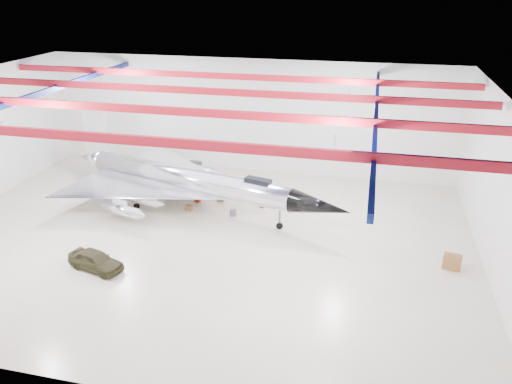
# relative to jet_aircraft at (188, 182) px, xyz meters

# --- Properties ---
(floor) EXTENTS (40.00, 40.00, 0.00)m
(floor) POSITION_rel_jet_aircraft_xyz_m (2.59, -5.05, -2.35)
(floor) COLOR beige
(floor) RESTS_ON ground
(wall_back) EXTENTS (40.00, 0.00, 40.00)m
(wall_back) POSITION_rel_jet_aircraft_xyz_m (2.59, 9.95, 3.15)
(wall_back) COLOR silver
(wall_back) RESTS_ON floor
(wall_right) EXTENTS (0.00, 30.00, 30.00)m
(wall_right) POSITION_rel_jet_aircraft_xyz_m (22.59, -5.05, 3.15)
(wall_right) COLOR silver
(wall_right) RESTS_ON floor
(ceiling) EXTENTS (40.00, 40.00, 0.00)m
(ceiling) POSITION_rel_jet_aircraft_xyz_m (2.59, -5.05, 8.65)
(ceiling) COLOR #0A0F38
(ceiling) RESTS_ON wall_back
(ceiling_structure) EXTENTS (39.50, 29.50, 1.08)m
(ceiling_structure) POSITION_rel_jet_aircraft_xyz_m (2.59, -5.05, 7.98)
(ceiling_structure) COLOR maroon
(ceiling_structure) RESTS_ON ceiling
(jet_aircraft) EXTENTS (25.80, 18.27, 7.15)m
(jet_aircraft) POSITION_rel_jet_aircraft_xyz_m (0.00, 0.00, 0.00)
(jet_aircraft) COLOR silver
(jet_aircraft) RESTS_ON floor
(jeep) EXTENTS (4.23, 2.56, 1.35)m
(jeep) POSITION_rel_jet_aircraft_xyz_m (-2.58, -10.63, -1.67)
(jeep) COLOR #322E19
(jeep) RESTS_ON floor
(desk) EXTENTS (1.25, 0.82, 1.06)m
(desk) POSITION_rel_jet_aircraft_xyz_m (20.42, -5.18, -1.82)
(desk) COLOR brown
(desk) RESTS_ON floor
(crate_ply) EXTENTS (0.70, 0.63, 0.41)m
(crate_ply) POSITION_rel_jet_aircraft_xyz_m (0.22, -0.53, -2.14)
(crate_ply) COLOR olive
(crate_ply) RESTS_ON floor
(toolbox_red) EXTENTS (0.55, 0.48, 0.34)m
(toolbox_red) POSITION_rel_jet_aircraft_xyz_m (0.32, 1.22, -2.18)
(toolbox_red) COLOR maroon
(toolbox_red) RESTS_ON floor
(engine_drum) EXTENTS (0.70, 0.70, 0.49)m
(engine_drum) POSITION_rel_jet_aircraft_xyz_m (4.07, -0.72, -2.10)
(engine_drum) COLOR #59595B
(engine_drum) RESTS_ON floor
(parts_bin) EXTENTS (0.76, 0.65, 0.47)m
(parts_bin) POSITION_rel_jet_aircraft_xyz_m (5.02, 3.15, -2.11)
(parts_bin) COLOR olive
(parts_bin) RESTS_ON floor
(crate_small) EXTENTS (0.38, 0.32, 0.23)m
(crate_small) POSITION_rel_jet_aircraft_xyz_m (-5.61, 1.24, -2.23)
(crate_small) COLOR #59595B
(crate_small) RESTS_ON floor
(tool_chest) EXTENTS (0.61, 0.61, 0.43)m
(tool_chest) POSITION_rel_jet_aircraft_xyz_m (6.01, 1.45, -2.13)
(tool_chest) COLOR maroon
(tool_chest) RESTS_ON floor
(oil_barrel) EXTENTS (0.58, 0.46, 0.40)m
(oil_barrel) POSITION_rel_jet_aircraft_xyz_m (2.26, 1.83, -2.14)
(oil_barrel) COLOR olive
(oil_barrel) RESTS_ON floor
(spares_box) EXTENTS (0.50, 0.50, 0.40)m
(spares_box) POSITION_rel_jet_aircraft_xyz_m (7.05, 5.16, -2.15)
(spares_box) COLOR #59595B
(spares_box) RESTS_ON floor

